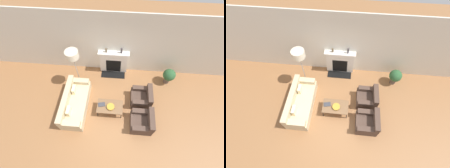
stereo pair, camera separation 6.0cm
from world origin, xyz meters
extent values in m
plane|color=#99663D|center=(0.00, 0.00, 0.00)|extent=(18.00, 18.00, 0.00)
cube|color=silver|center=(0.00, 2.60, 1.45)|extent=(18.00, 0.06, 2.90)
cube|color=silver|center=(-0.05, 2.47, 0.57)|extent=(1.22, 0.20, 1.14)
cube|color=black|center=(-0.05, 2.39, 0.41)|extent=(0.67, 0.04, 0.74)
cube|color=black|center=(-0.05, 2.19, 0.01)|extent=(1.10, 0.40, 0.02)
cube|color=silver|center=(-0.05, 2.44, 1.16)|extent=(1.34, 0.28, 0.05)
cube|color=#CCB78E|center=(-1.39, 0.45, 0.21)|extent=(0.85, 2.03, 0.42)
cube|color=#CCB78E|center=(-1.72, 0.45, 0.60)|extent=(0.20, 2.03, 0.35)
cube|color=#CCB78E|center=(-1.39, -0.46, 0.51)|extent=(0.78, 0.22, 0.18)
cube|color=#CCB78E|center=(-1.39, 1.35, 0.51)|extent=(0.78, 0.22, 0.18)
cube|color=beige|center=(-1.52, -0.01, 0.56)|extent=(0.12, 0.32, 0.28)
cube|color=beige|center=(-1.52, 0.90, 0.56)|extent=(0.12, 0.32, 0.28)
cube|color=#4C382D|center=(1.17, -0.10, 0.19)|extent=(0.78, 0.83, 0.39)
cube|color=#4C382D|center=(1.48, -0.10, 0.58)|extent=(0.18, 0.83, 0.38)
cube|color=#4C382D|center=(1.17, 0.22, 0.47)|extent=(0.71, 0.18, 0.17)
cube|color=#4C382D|center=(1.17, -0.43, 0.47)|extent=(0.71, 0.18, 0.17)
cube|color=#4C382D|center=(1.17, 0.91, 0.19)|extent=(0.78, 0.83, 0.39)
cube|color=#4C382D|center=(1.48, 0.91, 0.58)|extent=(0.18, 0.83, 0.38)
cube|color=#4C382D|center=(1.17, 1.23, 0.47)|extent=(0.71, 0.18, 0.17)
cube|color=#4C382D|center=(1.17, 0.58, 0.47)|extent=(0.71, 0.18, 0.17)
cube|color=brown|center=(-0.03, 0.37, 0.40)|extent=(0.99, 0.60, 0.03)
cylinder|color=black|center=(-0.49, 0.11, 0.19)|extent=(0.03, 0.03, 0.39)
cylinder|color=black|center=(0.42, 0.11, 0.19)|extent=(0.03, 0.03, 0.39)
cylinder|color=black|center=(-0.49, 0.63, 0.19)|extent=(0.03, 0.03, 0.39)
cylinder|color=black|center=(0.42, 0.63, 0.19)|extent=(0.03, 0.03, 0.39)
cylinder|color=#BC8E2D|center=(0.00, 0.33, 0.43)|extent=(0.10, 0.10, 0.02)
cylinder|color=#BC8E2D|center=(0.00, 0.33, 0.46)|extent=(0.29, 0.29, 0.06)
cube|color=#38383D|center=(-0.35, 0.41, 0.43)|extent=(0.30, 0.22, 0.02)
cylinder|color=gray|center=(-1.51, 1.67, 0.01)|extent=(0.31, 0.31, 0.03)
cylinder|color=gray|center=(-1.51, 1.67, 0.84)|extent=(0.03, 0.03, 1.63)
cylinder|color=beige|center=(-1.51, 1.67, 1.76)|extent=(0.49, 0.49, 0.29)
cylinder|color=brown|center=(-0.37, 2.47, 1.28)|extent=(0.08, 0.08, 0.18)
cylinder|color=#3D383D|center=(0.27, 2.47, 1.30)|extent=(0.08, 0.08, 0.24)
cylinder|color=brown|center=(2.39, 2.00, 0.14)|extent=(0.26, 0.26, 0.28)
sphere|color=#2D5B33|center=(2.39, 2.00, 0.52)|extent=(0.53, 0.53, 0.53)
camera|label=1|loc=(0.25, -2.02, 5.69)|focal=24.00mm
camera|label=2|loc=(0.31, -2.02, 5.69)|focal=24.00mm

